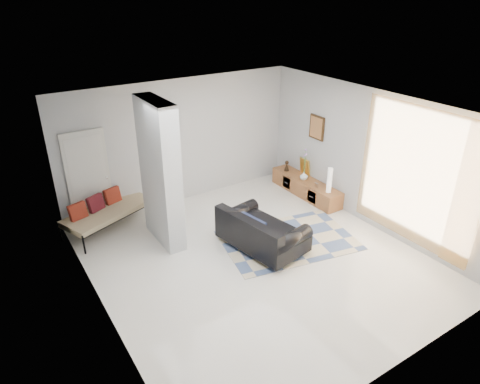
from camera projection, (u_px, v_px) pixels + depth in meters
floor at (257, 260)px, 7.88m from camera, size 6.00×6.00×0.00m
ceiling at (260, 111)px, 6.65m from camera, size 6.00×6.00×0.00m
wall_back at (181, 142)px, 9.53m from camera, size 6.00×0.00×6.00m
wall_front at (406, 286)px, 5.00m from camera, size 6.00×0.00×6.00m
wall_left at (96, 239)px, 5.92m from camera, size 0.00×6.00×6.00m
wall_right at (370, 159)px, 8.61m from camera, size 0.00×6.00×6.00m
partition_column at (160, 174)px, 7.93m from camera, size 0.35×1.20×2.80m
hallway_door at (89, 179)px, 8.64m from camera, size 0.85×0.06×2.04m
curtain at (416, 177)px, 7.68m from camera, size 0.00×2.55×2.55m
wall_art at (317, 127)px, 9.67m from camera, size 0.04×0.45×0.55m
media_console at (306, 187)px, 10.21m from camera, size 0.45×2.06×0.80m
loveseat at (260, 233)px, 8.07m from camera, size 1.26×1.81×0.76m
daybed at (106, 210)px, 8.73m from camera, size 1.99×1.40×0.77m
area_rug at (288, 240)px, 8.47m from camera, size 2.83×2.17×0.01m
cylinder_lamp at (329, 180)px, 9.41m from camera, size 0.10×0.10×0.57m
bronze_figurine at (287, 166)px, 10.56m from camera, size 0.14×0.14×0.26m
vase at (304, 176)px, 10.08m from camera, size 0.20×0.20×0.19m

